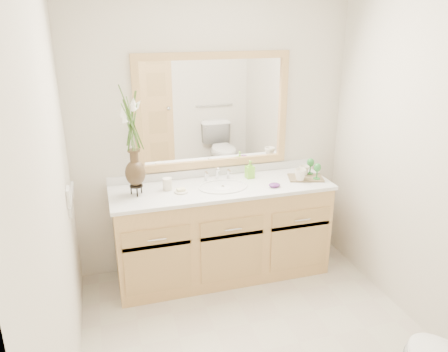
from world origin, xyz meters
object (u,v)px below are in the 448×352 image
object	(u,v)px
soap_bottle	(250,170)
tray	(305,178)
flower_vase	(132,131)
tumbler	(167,184)

from	to	relation	value
soap_bottle	tray	bearing A→B (deg)	-24.04
flower_vase	soap_bottle	distance (m)	1.09
tumbler	flower_vase	bearing A→B (deg)	-172.10
flower_vase	tumbler	xyz separation A→B (m)	(0.25, 0.03, -0.47)
flower_vase	tumbler	distance (m)	0.53
flower_vase	tumbler	bearing A→B (deg)	7.90
flower_vase	tray	distance (m)	1.53
tumbler	tray	xyz separation A→B (m)	(1.19, -0.08, -0.04)
flower_vase	tumbler	world-z (taller)	flower_vase
flower_vase	soap_bottle	bearing A→B (deg)	6.47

